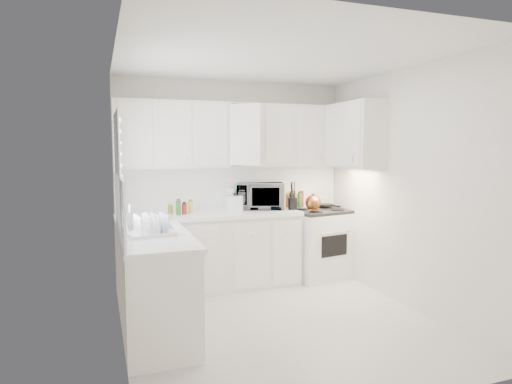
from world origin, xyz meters
name	(u,v)px	position (x,y,z in m)	size (l,w,h in m)	color
floor	(279,322)	(0.00, 0.00, 0.00)	(3.20, 3.20, 0.00)	beige
ceiling	(281,57)	(0.00, 0.00, 2.60)	(3.20, 3.20, 0.00)	white
wall_back	(233,182)	(0.00, 1.60, 1.30)	(3.00, 3.00, 0.00)	silver
wall_front	(377,218)	(0.00, -1.60, 1.30)	(3.00, 3.00, 0.00)	silver
wall_left	(119,200)	(-1.50, 0.00, 1.30)	(3.20, 3.20, 0.00)	silver
wall_right	(407,189)	(1.50, 0.00, 1.30)	(3.20, 3.20, 0.00)	silver
window_blinds	(119,169)	(-1.48, 0.35, 1.55)	(0.06, 0.96, 1.06)	white
lower_cabinets_back	(210,253)	(-0.39, 1.30, 0.45)	(2.22, 0.60, 0.90)	silver
lower_cabinets_left	(154,285)	(-1.20, 0.20, 0.45)	(0.60, 1.60, 0.90)	silver
countertop_back	(210,215)	(-0.39, 1.29, 0.93)	(2.24, 0.64, 0.05)	white
countertop_left	(154,236)	(-1.19, 0.20, 0.93)	(0.64, 1.62, 0.05)	white
backsplash_back	(233,188)	(0.00, 1.59, 1.23)	(2.98, 0.02, 0.55)	white
backsplash_left	(120,205)	(-1.49, 0.20, 1.23)	(0.02, 1.60, 0.55)	white
upper_cabinets_back	(237,167)	(0.00, 1.44, 1.50)	(3.00, 0.33, 0.80)	silver
upper_cabinets_right	(354,168)	(1.33, 0.82, 1.50)	(0.33, 0.90, 0.80)	silver
sink	(150,215)	(-1.19, 0.55, 1.07)	(0.42, 0.38, 0.30)	gray
stove	(319,234)	(1.11, 1.29, 0.59)	(0.76, 0.63, 1.17)	white
tea_kettle	(313,201)	(0.93, 1.13, 1.06)	(0.25, 0.21, 0.23)	#9A542A
frying_pan	(326,204)	(1.29, 1.45, 0.96)	(0.23, 0.39, 0.04)	black
microwave	(260,193)	(0.32, 1.44, 1.16)	(0.61, 0.34, 0.41)	gray
rice_cooker	(234,202)	(-0.05, 1.36, 1.06)	(0.23, 0.23, 0.23)	white
paper_towel	(232,199)	(-0.04, 1.52, 1.08)	(0.12, 0.12, 0.27)	white
utensil_crock	(293,195)	(0.68, 1.21, 1.14)	(0.12, 0.12, 0.37)	black
dish_rack	(150,223)	(-1.23, 0.11, 1.06)	(0.40, 0.30, 0.22)	white
spice_left_0	(170,208)	(-0.85, 1.42, 1.02)	(0.06, 0.06, 0.13)	olive
spice_left_1	(178,209)	(-0.78, 1.33, 1.02)	(0.06, 0.06, 0.13)	#2A6E24
spice_left_2	(183,207)	(-0.70, 1.42, 1.02)	(0.06, 0.06, 0.13)	#AF1C17
spice_left_3	(190,208)	(-0.62, 1.33, 1.02)	(0.06, 0.06, 0.13)	yellow
sauce_right_0	(278,200)	(0.58, 1.46, 1.05)	(0.06, 0.06, 0.19)	#AF1C17
sauce_right_1	(283,201)	(0.64, 1.40, 1.05)	(0.06, 0.06, 0.19)	yellow
sauce_right_2	(285,200)	(0.69, 1.46, 1.05)	(0.06, 0.06, 0.19)	maroon
sauce_right_3	(291,200)	(0.74, 1.40, 1.05)	(0.06, 0.06, 0.19)	black
sauce_right_4	(293,200)	(0.80, 1.46, 1.05)	(0.06, 0.06, 0.19)	olive
sauce_right_5	(299,200)	(0.85, 1.40, 1.05)	(0.06, 0.06, 0.19)	#2A6E24
sauce_right_6	(300,200)	(0.91, 1.46, 1.05)	(0.06, 0.06, 0.19)	#AF1C17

